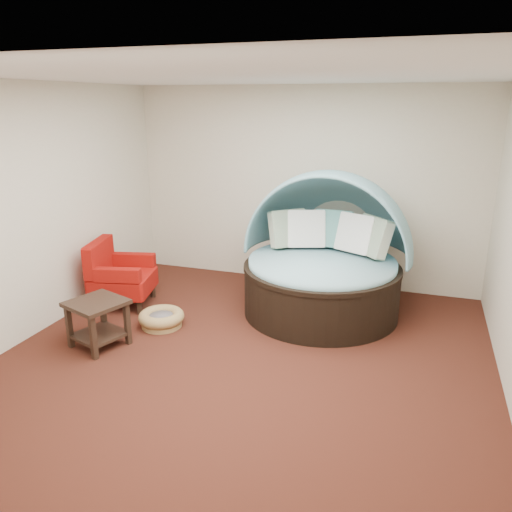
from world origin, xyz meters
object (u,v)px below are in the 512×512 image
(pet_basket, at_px, (162,318))
(side_table, at_px, (98,317))
(canopy_daybed, at_px, (325,248))
(red_armchair, at_px, (119,276))

(pet_basket, height_order, side_table, side_table)
(canopy_daybed, relative_size, pet_basket, 3.20)
(canopy_daybed, bearing_deg, red_armchair, -162.16)
(side_table, bearing_deg, pet_basket, 58.30)
(pet_basket, relative_size, red_armchair, 0.76)
(canopy_daybed, distance_m, pet_basket, 2.18)
(side_table, bearing_deg, canopy_daybed, 39.68)
(canopy_daybed, bearing_deg, side_table, -137.51)
(red_armchair, relative_size, side_table, 1.28)
(canopy_daybed, relative_size, red_armchair, 2.42)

